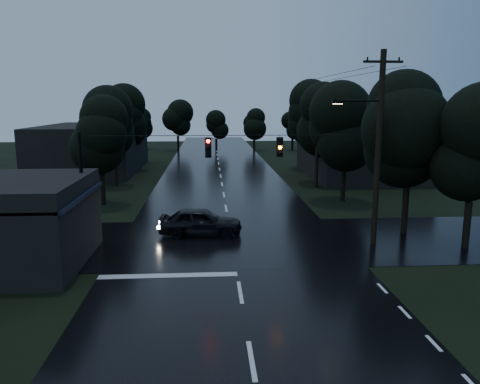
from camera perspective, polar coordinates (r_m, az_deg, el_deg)
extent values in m
plane|color=black|center=(14.48, 1.43, -19.91)|extent=(160.00, 160.00, 0.00)
cube|color=black|center=(43.05, -2.20, 0.92)|extent=(12.00, 120.00, 0.02)
cube|color=black|center=(25.51, -1.03, -6.04)|extent=(60.00, 9.00, 0.02)
cube|color=black|center=(23.52, -25.80, -0.55)|extent=(6.00, 7.00, 0.12)
cube|color=black|center=(22.56, -18.72, -0.48)|extent=(0.30, 7.00, 0.15)
cylinder|color=black|center=(20.23, -21.14, -6.88)|extent=(0.10, 0.10, 3.00)
cylinder|color=black|center=(25.81, -17.25, -2.89)|extent=(0.10, 0.10, 3.00)
cube|color=#FAE164|center=(21.31, -19.76, -3.12)|extent=(0.06, 1.60, 0.50)
cube|color=#FAE164|center=(23.85, -18.01, -1.57)|extent=(0.06, 1.20, 0.50)
cube|color=black|center=(49.08, 14.25, 4.41)|extent=(10.00, 14.00, 4.40)
cube|color=black|center=(54.16, -17.58, 5.13)|extent=(10.00, 16.00, 5.00)
cylinder|color=black|center=(25.06, 16.50, 4.89)|extent=(0.30, 0.30, 10.00)
cube|color=black|center=(25.02, 17.06, 14.95)|extent=(2.00, 0.12, 0.12)
cylinder|color=black|center=(24.58, 14.37, 10.73)|extent=(2.20, 0.10, 0.10)
cube|color=black|center=(24.27, 11.85, 10.72)|extent=(0.60, 0.25, 0.18)
cube|color=#FFB266|center=(24.27, 11.84, 10.48)|extent=(0.45, 0.18, 0.03)
cylinder|color=black|center=(41.64, 9.39, 5.65)|extent=(0.30, 0.30, 7.50)
cube|color=black|center=(41.49, 9.52, 9.99)|extent=(2.00, 0.12, 0.12)
cylinder|color=black|center=(24.63, -18.65, -0.04)|extent=(0.18, 0.18, 6.00)
cylinder|color=black|center=(23.47, -0.96, 6.92)|extent=(15.00, 0.03, 0.03)
cube|color=black|center=(23.49, -3.90, 5.43)|extent=(0.32, 0.25, 1.00)
sphere|color=#FF0C07|center=(23.34, -3.90, 5.39)|extent=(0.18, 0.18, 0.18)
cube|color=black|center=(23.76, 4.86, 5.47)|extent=(0.32, 0.25, 1.00)
sphere|color=orange|center=(23.61, 4.91, 5.44)|extent=(0.18, 0.18, 0.18)
cylinder|color=black|center=(28.38, 19.47, -2.01)|extent=(0.36, 0.36, 2.80)
sphere|color=black|center=(27.86, 19.91, 4.83)|extent=(4.48, 4.48, 4.48)
sphere|color=black|center=(27.77, 20.07, 7.29)|extent=(4.48, 4.48, 4.48)
sphere|color=black|center=(27.74, 20.23, 9.76)|extent=(4.48, 4.48, 4.48)
cylinder|color=black|center=(26.70, 25.93, -3.66)|extent=(0.36, 0.36, 2.45)
sphere|color=black|center=(26.17, 26.46, 2.67)|extent=(3.92, 3.92, 3.92)
sphere|color=black|center=(26.06, 26.65, 4.95)|extent=(3.92, 3.92, 3.92)
sphere|color=black|center=(26.00, 26.85, 7.25)|extent=(3.92, 3.92, 3.92)
cylinder|color=black|center=(35.81, -16.39, 0.45)|extent=(0.36, 0.36, 2.45)
sphere|color=black|center=(35.42, -16.65, 5.19)|extent=(3.92, 3.92, 3.92)
sphere|color=black|center=(35.34, -16.74, 6.88)|extent=(3.92, 3.92, 3.92)
sphere|color=black|center=(35.29, -16.83, 8.58)|extent=(3.92, 3.92, 3.92)
cylinder|color=black|center=(43.65, -14.93, 2.44)|extent=(0.36, 0.36, 2.62)
sphere|color=black|center=(43.32, -15.13, 6.61)|extent=(4.20, 4.20, 4.20)
sphere|color=black|center=(43.26, -15.21, 8.10)|extent=(4.20, 4.20, 4.20)
sphere|color=black|center=(43.23, -15.28, 9.59)|extent=(4.20, 4.20, 4.20)
cylinder|color=black|center=(53.50, -13.54, 4.08)|extent=(0.36, 0.36, 2.80)
sphere|color=black|center=(53.23, -13.71, 7.72)|extent=(4.48, 4.48, 4.48)
sphere|color=black|center=(53.18, -13.76, 9.01)|extent=(4.48, 4.48, 4.48)
sphere|color=black|center=(53.16, -13.82, 10.30)|extent=(4.48, 4.48, 4.48)
cylinder|color=black|center=(36.37, 12.48, 0.93)|extent=(0.36, 0.36, 2.62)
sphere|color=black|center=(35.98, 12.68, 5.94)|extent=(4.20, 4.20, 4.20)
sphere|color=black|center=(35.90, 12.76, 7.73)|extent=(4.20, 4.20, 4.20)
sphere|color=black|center=(35.87, 12.83, 9.52)|extent=(4.20, 4.20, 4.20)
cylinder|color=black|center=(44.14, 10.35, 2.83)|extent=(0.36, 0.36, 2.80)
sphere|color=black|center=(43.81, 10.50, 7.24)|extent=(4.48, 4.48, 4.48)
sphere|color=black|center=(43.76, 10.56, 8.81)|extent=(4.48, 4.48, 4.48)
sphere|color=black|center=(43.74, 10.61, 10.38)|extent=(4.48, 4.48, 4.48)
cylinder|color=black|center=(53.93, 8.40, 4.41)|extent=(0.36, 0.36, 2.97)
sphere|color=black|center=(53.66, 8.51, 8.25)|extent=(4.76, 4.76, 4.76)
sphere|color=black|center=(53.62, 8.55, 9.61)|extent=(4.76, 4.76, 4.76)
sphere|color=black|center=(53.61, 8.59, 10.97)|extent=(4.76, 4.76, 4.76)
imported|color=black|center=(26.57, -4.82, -3.62)|extent=(4.74, 2.10, 1.58)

